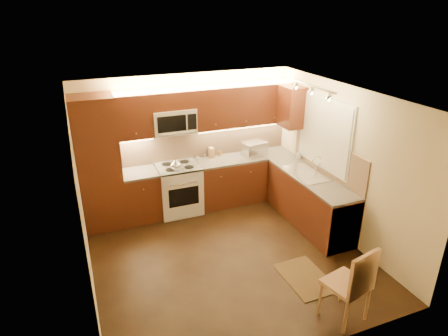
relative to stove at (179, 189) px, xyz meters
name	(u,v)px	position (x,y,z in m)	size (l,w,h in m)	color
floor	(228,256)	(0.30, -1.68, -0.46)	(4.00, 4.00, 0.01)	black
ceiling	(229,97)	(0.30, -1.68, 2.04)	(4.00, 4.00, 0.01)	beige
wall_back	(188,141)	(0.30, 0.32, 0.79)	(4.00, 0.01, 2.50)	beige
wall_front	(305,263)	(0.30, -3.67, 0.79)	(4.00, 0.01, 2.50)	beige
wall_left	(82,209)	(-1.70, -1.68, 0.79)	(0.01, 4.00, 2.50)	beige
wall_right	(343,164)	(2.30, -1.68, 0.79)	(0.01, 4.00, 2.50)	beige
pantry	(98,164)	(-1.35, 0.02, 0.69)	(0.70, 0.60, 2.30)	#431B0E
base_cab_back_left	(141,196)	(-0.69, 0.02, -0.03)	(0.62, 0.60, 0.86)	#431B0E
counter_back_left	(139,173)	(-0.69, 0.02, 0.42)	(0.62, 0.60, 0.04)	#3B3735
base_cab_back_right	(244,179)	(1.34, 0.02, -0.03)	(1.92, 0.60, 0.86)	#431B0E
counter_back_right	(245,157)	(1.34, 0.02, 0.42)	(1.92, 0.60, 0.04)	#3B3735
base_cab_right	(309,201)	(2.00, -1.28, -0.03)	(0.60, 2.00, 0.86)	#431B0E
counter_right	(312,178)	(2.00, -1.28, 0.42)	(0.60, 2.00, 0.04)	#3B3735
dishwasher	(334,220)	(2.00, -1.98, -0.03)	(0.58, 0.60, 0.84)	silver
backsplash_back	(206,141)	(0.65, 0.31, 0.74)	(3.30, 0.02, 0.60)	tan
backsplash_right	(328,158)	(2.29, -1.28, 0.74)	(0.02, 2.00, 0.60)	tan
upper_cab_back_left	(133,116)	(-0.69, 0.15, 1.42)	(0.62, 0.35, 0.75)	#431B0E
upper_cab_back_right	(243,105)	(1.34, 0.15, 1.42)	(1.92, 0.35, 0.75)	#431B0E
upper_cab_bridge	(172,100)	(0.00, 0.15, 1.63)	(0.76, 0.35, 0.31)	#431B0E
upper_cab_right_corner	(292,107)	(2.12, -0.28, 1.42)	(0.35, 0.50, 0.75)	#431B0E
stove	(179,189)	(0.00, 0.00, 0.00)	(0.76, 0.65, 0.92)	silver
microwave	(174,121)	(0.00, 0.14, 1.26)	(0.76, 0.38, 0.44)	silver
window_frame	(325,133)	(2.29, -1.12, 1.14)	(0.03, 1.44, 1.24)	silver
window_blinds	(324,133)	(2.27, -1.12, 1.14)	(0.02, 1.36, 1.16)	silver
sink	(307,170)	(2.00, -1.12, 0.52)	(0.52, 0.86, 0.15)	silver
faucet	(316,164)	(2.18, -1.12, 0.59)	(0.20, 0.04, 0.30)	silver
track_light_bar	(312,86)	(1.85, -1.27, 2.00)	(0.04, 1.20, 0.03)	silver
kettle	(175,164)	(-0.09, -0.17, 0.57)	(0.19, 0.19, 0.22)	silver
toaster_oven	(254,149)	(1.54, 0.03, 0.57)	(0.44, 0.33, 0.26)	silver
knife_block	(211,153)	(0.73, 0.22, 0.54)	(0.09, 0.14, 0.19)	#9B6B46
spice_jar_a	(198,158)	(0.44, 0.18, 0.48)	(0.04, 0.04, 0.09)	silver
spice_jar_b	(219,153)	(0.89, 0.25, 0.48)	(0.04, 0.04, 0.09)	brown
spice_jar_c	(205,155)	(0.61, 0.26, 0.48)	(0.04, 0.04, 0.09)	silver
spice_jar_d	(220,153)	(0.92, 0.24, 0.49)	(0.04, 0.04, 0.10)	#A35F31
soap_bottle	(299,155)	(2.24, -0.47, 0.52)	(0.07, 0.08, 0.17)	silver
rug	(305,278)	(1.13, -2.58, -0.45)	(0.59, 0.88, 0.01)	black
dining_chair	(346,282)	(1.14, -3.38, 0.07)	(0.46, 0.46, 1.05)	#9B6B46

